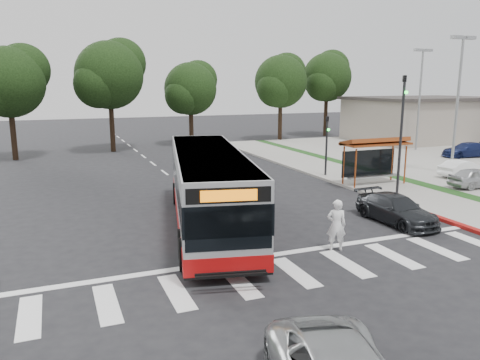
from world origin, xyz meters
TOP-DOWN VIEW (x-y plane):
  - ground at (0.00, 0.00)m, footprint 140.00×140.00m
  - sidewalk_east at (11.00, 8.00)m, footprint 4.00×40.00m
  - curb_east at (9.00, 8.00)m, footprint 0.30×40.00m
  - curb_east_red at (9.00, -2.00)m, footprint 0.32×6.00m
  - parking_lot at (23.00, 10.00)m, footprint 18.00×36.00m
  - commercial_building at (30.00, 22.00)m, footprint 14.00×10.00m
  - building_roof_cap at (30.00, 22.00)m, footprint 14.60×10.60m
  - crosswalk_ladder at (0.00, -5.00)m, footprint 18.00×2.60m
  - bus_shelter at (10.80, 5.10)m, footprint 4.20×1.60m
  - traffic_signal_ne_tall at (9.60, 1.49)m, footprint 0.18×0.37m
  - traffic_signal_ne_short at (9.60, 8.49)m, footprint 0.18×0.37m
  - lot_light_front at (18.00, 6.00)m, footprint 1.90×0.35m
  - lot_light_mid at (24.00, 16.00)m, footprint 1.90×0.35m
  - tree_ne_a at (16.08, 28.06)m, footprint 6.16×5.74m
  - tree_ne_b at (23.08, 30.06)m, footprint 6.16×5.74m
  - tree_north_a at (-1.92, 26.07)m, footprint 6.60×6.15m
  - tree_north_b at (6.07, 28.06)m, footprint 5.72×5.33m
  - tree_north_c at (-9.92, 24.06)m, footprint 6.16×5.74m
  - transit_bus at (-1.01, 0.95)m, footprint 5.45×12.94m
  - pedestrian at (2.39, -3.71)m, footprint 0.84×0.72m
  - dark_sedan at (6.84, -1.71)m, footprint 1.84×4.31m
  - parked_car_0 at (15.81, 2.00)m, footprint 3.52×1.60m
  - parked_car_1 at (17.62, 4.75)m, footprint 3.47×1.49m
  - parked_car_3 at (24.77, 10.98)m, footprint 4.34×2.24m

SIDE VIEW (x-z plane):
  - ground at x=0.00m, z-range 0.00..0.00m
  - crosswalk_ladder at x=0.00m, z-range 0.00..0.01m
  - parking_lot at x=23.00m, z-range 0.00..0.10m
  - sidewalk_east at x=11.00m, z-range 0.00..0.12m
  - curb_east at x=9.00m, z-range 0.00..0.15m
  - curb_east_red at x=9.00m, z-range 0.00..0.15m
  - dark_sedan at x=6.84m, z-range 0.00..1.24m
  - parked_car_1 at x=17.62m, z-range 0.10..1.21m
  - parked_car_0 at x=15.81m, z-range 0.10..1.27m
  - parked_car_3 at x=24.77m, z-range 0.10..1.30m
  - pedestrian at x=2.39m, z-range 0.00..1.94m
  - transit_bus at x=-1.01m, z-range 0.00..3.27m
  - commercial_building at x=30.00m, z-range 0.00..4.40m
  - bus_shelter at x=10.80m, z-range 0.92..3.78m
  - traffic_signal_ne_short at x=9.60m, z-range 0.48..4.48m
  - traffic_signal_ne_tall at x=9.60m, z-range 0.63..7.13m
  - building_roof_cap at x=30.00m, z-range 4.40..4.70m
  - tree_north_b at x=6.07m, z-range 1.45..9.88m
  - lot_light_front at x=18.00m, z-range 1.40..10.41m
  - lot_light_mid at x=24.00m, z-range 1.40..10.41m
  - tree_north_c at x=-9.92m, z-range 1.64..10.94m
  - tree_ne_a at x=16.08m, z-range 1.74..11.04m
  - tree_ne_b at x=23.08m, z-range 1.91..11.93m
  - tree_north_a at x=-1.92m, z-range 1.84..12.01m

